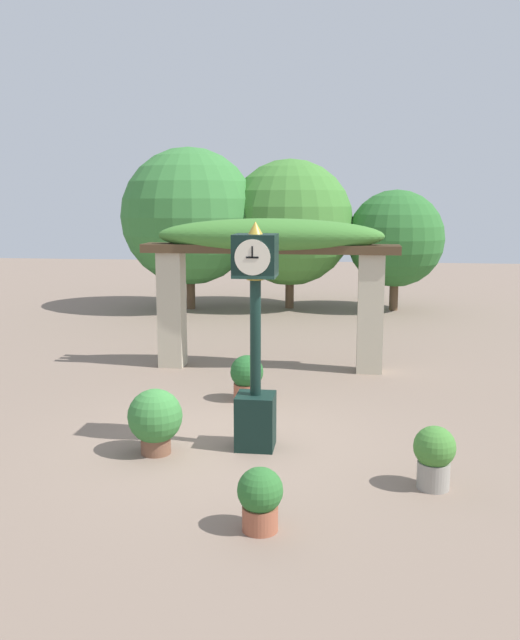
{
  "coord_description": "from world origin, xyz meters",
  "views": [
    {
      "loc": [
        1.56,
        -9.35,
        3.48
      ],
      "look_at": [
        0.33,
        0.3,
        1.76
      ],
      "focal_mm": 38.0,
      "sensor_mm": 36.0,
      "label": 1
    }
  ],
  "objects": [
    {
      "name": "potted_plant_near_left",
      "position": [
        2.68,
        -1.31,
        0.43
      ],
      "size": [
        0.52,
        0.52,
        0.79
      ],
      "color": "gray",
      "rests_on": "ground"
    },
    {
      "name": "pedestal_clock",
      "position": [
        0.33,
        -0.2,
        1.54
      ],
      "size": [
        0.58,
        0.63,
        3.21
      ],
      "color": "black",
      "rests_on": "ground"
    },
    {
      "name": "potted_plant_far_right",
      "position": [
        -1.02,
        -0.6,
        0.5
      ],
      "size": [
        0.76,
        0.76,
        0.92
      ],
      "color": "brown",
      "rests_on": "ground"
    },
    {
      "name": "potted_plant_near_right",
      "position": [
        0.71,
        -2.65,
        0.37
      ],
      "size": [
        0.49,
        0.49,
        0.7
      ],
      "color": "#9E563D",
      "rests_on": "ground"
    },
    {
      "name": "pergola",
      "position": [
        0.0,
        4.42,
        2.38
      ],
      "size": [
        5.26,
        1.11,
        3.13
      ],
      "color": "#BCB299",
      "rests_on": "ground"
    },
    {
      "name": "potted_plant_far_left",
      "position": [
        -0.13,
        2.08,
        0.43
      ],
      "size": [
        0.58,
        0.58,
        0.81
      ],
      "color": "#9E563D",
      "rests_on": "ground"
    },
    {
      "name": "tree_line",
      "position": [
        -1.19,
        12.36,
        2.79
      ],
      "size": [
        10.26,
        4.77,
        5.16
      ],
      "color": "brown",
      "rests_on": "ground"
    },
    {
      "name": "ground_plane",
      "position": [
        0.0,
        0.0,
        0.0
      ],
      "size": [
        60.0,
        60.0,
        0.0
      ],
      "primitive_type": "plane",
      "color": "#7F6B5B"
    }
  ]
}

